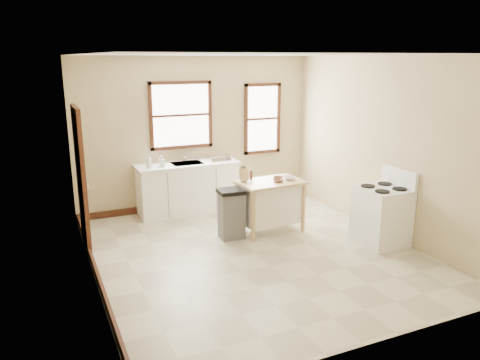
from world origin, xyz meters
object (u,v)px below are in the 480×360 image
at_px(bowl_b, 278,178).
at_px(trash_bin, 232,214).
at_px(pepper_grinder, 251,175).
at_px(gas_stove, 382,207).
at_px(knife_block, 244,176).
at_px(bowl_c, 290,178).
at_px(kitchen_island, 270,206).
at_px(dish_rack, 219,158).
at_px(soap_bottle_b, 162,161).
at_px(soap_bottle_a, 149,161).
at_px(bowl_a, 278,181).

xyz_separation_m(bowl_b, trash_bin, (-0.86, -0.08, -0.47)).
relative_size(pepper_grinder, gas_stove, 0.13).
xyz_separation_m(knife_block, bowl_c, (0.73, -0.21, -0.07)).
bearing_deg(kitchen_island, trash_bin, 179.50).
height_order(dish_rack, gas_stove, gas_stove).
relative_size(soap_bottle_b, dish_rack, 0.48).
relative_size(kitchen_island, pepper_grinder, 6.87).
relative_size(knife_block, gas_stove, 0.18).
height_order(knife_block, gas_stove, gas_stove).
bearing_deg(soap_bottle_a, dish_rack, -17.93).
distance_m(dish_rack, trash_bin, 1.64).
height_order(knife_block, pepper_grinder, knife_block).
height_order(soap_bottle_a, knife_block, soap_bottle_a).
height_order(soap_bottle_b, knife_block, soap_bottle_b).
distance_m(bowl_b, bowl_c, 0.19).
height_order(bowl_b, gas_stove, gas_stove).
height_order(soap_bottle_b, dish_rack, soap_bottle_b).
xyz_separation_m(knife_block, pepper_grinder, (0.17, 0.09, -0.03)).
bearing_deg(bowl_b, soap_bottle_b, 139.39).
distance_m(bowl_a, trash_bin, 0.91).
relative_size(bowl_b, bowl_c, 0.97).
xyz_separation_m(soap_bottle_a, bowl_b, (1.80, -1.34, -0.17)).
distance_m(dish_rack, bowl_b, 1.49).
bearing_deg(soap_bottle_b, dish_rack, 18.79).
bearing_deg(knife_block, soap_bottle_b, 113.70).
distance_m(dish_rack, bowl_a, 1.61).
height_order(kitchen_island, trash_bin, kitchen_island).
relative_size(bowl_a, trash_bin, 0.20).
height_order(dish_rack, kitchen_island, dish_rack).
distance_m(knife_block, trash_bin, 0.64).
height_order(knife_block, trash_bin, knife_block).
relative_size(soap_bottle_b, trash_bin, 0.25).
height_order(dish_rack, knife_block, knife_block).
xyz_separation_m(bowl_a, gas_stove, (1.21, -1.06, -0.29)).
bearing_deg(dish_rack, soap_bottle_b, 168.30).
bearing_deg(soap_bottle_b, trash_bin, -48.04).
height_order(pepper_grinder, gas_stove, gas_stove).
distance_m(soap_bottle_a, gas_stove, 3.91).
height_order(soap_bottle_b, bowl_a, soap_bottle_b).
bearing_deg(kitchen_island, pepper_grinder, 132.97).
distance_m(soap_bottle_b, bowl_a, 2.11).
distance_m(soap_bottle_b, bowl_c, 2.26).
xyz_separation_m(soap_bottle_b, trash_bin, (0.71, -1.43, -0.62)).
height_order(kitchen_island, bowl_b, bowl_b).
distance_m(knife_block, bowl_b, 0.58).
relative_size(soap_bottle_a, knife_block, 1.19).
xyz_separation_m(bowl_a, bowl_b, (0.08, 0.15, 0.00)).
distance_m(soap_bottle_b, gas_stove, 3.74).
bearing_deg(bowl_a, trash_bin, 175.29).
bearing_deg(bowl_c, soap_bottle_b, 139.73).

